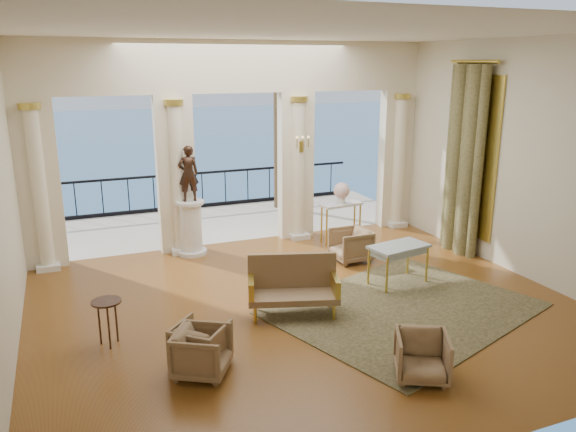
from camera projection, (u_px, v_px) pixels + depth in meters
name	position (u px, v px, depth m)	size (l,w,h in m)	color
floor	(307.00, 308.00, 9.57)	(9.00, 9.00, 0.00)	#50260D
room_walls	(342.00, 149.00, 7.80)	(9.00, 9.00, 9.00)	beige
arcade	(238.00, 131.00, 12.29)	(9.00, 0.56, 4.50)	beige
terrace	(218.00, 223.00, 14.76)	(10.00, 3.60, 0.10)	#B8AE9B
balustrade	(202.00, 193.00, 16.07)	(9.00, 0.06, 1.03)	black
palm_tree	(277.00, 60.00, 15.10)	(2.00, 2.00, 4.50)	#4C3823
sea	(95.00, 152.00, 64.74)	(160.00, 160.00, 0.00)	#1E5586
curtain	(463.00, 161.00, 11.93)	(0.33, 1.40, 4.09)	#484724
window_frame	(471.00, 156.00, 11.97)	(0.04, 1.60, 3.40)	gold
wall_sconce	(302.00, 146.00, 12.62)	(0.30, 0.11, 0.33)	gold
rug	(404.00, 309.00, 9.51)	(4.13, 3.22, 0.02)	#2B2E15
armchair_a	(202.00, 350.00, 7.45)	(0.69, 0.64, 0.71)	#4E3A24
armchair_b	(422.00, 354.00, 7.35)	(0.67, 0.63, 0.69)	#4E3A24
armchair_c	(351.00, 244.00, 11.73)	(0.73, 0.69, 0.75)	#4E3A24
armchair_d	(201.00, 342.00, 7.68)	(0.67, 0.62, 0.69)	#4E3A24
settee	(293.00, 285.00, 9.26)	(1.60, 1.05, 0.98)	#4E3A24
game_table	(399.00, 249.00, 10.44)	(1.19, 0.79, 0.76)	#99AFBE
pedestal	(191.00, 229.00, 12.11)	(0.65, 0.65, 1.19)	silver
statue	(188.00, 173.00, 11.78)	(0.43, 0.28, 1.19)	#301E15
console_table	(341.00, 210.00, 12.89)	(1.00, 0.48, 0.91)	silver
urn	(342.00, 192.00, 12.77)	(0.37, 0.37, 0.49)	white
side_table	(107.00, 307.00, 8.16)	(0.43, 0.43, 0.71)	black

